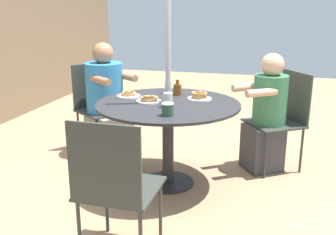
% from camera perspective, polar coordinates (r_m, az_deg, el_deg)
% --- Properties ---
extents(ground_plane, '(12.00, 12.00, 0.00)m').
position_cam_1_polar(ground_plane, '(3.63, 0.00, -9.44)').
color(ground_plane, tan).
extents(patio_table, '(1.24, 1.24, 0.75)m').
position_cam_1_polar(patio_table, '(3.41, 0.00, 0.11)').
color(patio_table, '#28282B').
rests_on(patio_table, ground).
extents(umbrella_pole, '(0.04, 0.04, 2.29)m').
position_cam_1_polar(umbrella_pole, '(3.31, 0.00, 8.74)').
color(umbrella_pole, '#ADADB2').
rests_on(umbrella_pole, ground).
extents(patio_chair_north, '(0.47, 0.47, 0.95)m').
position_cam_1_polar(patio_chair_north, '(2.40, -7.82, -9.41)').
color(patio_chair_north, '#333833').
rests_on(patio_chair_north, ground).
extents(patio_chair_east, '(0.65, 0.65, 0.95)m').
position_cam_1_polar(patio_chair_east, '(3.97, 16.33, 0.43)').
color(patio_chair_east, '#333833').
rests_on(patio_chair_east, ground).
extents(diner_east, '(0.51, 0.55, 1.14)m').
position_cam_1_polar(diner_east, '(3.87, 14.10, 0.05)').
color(diner_east, '#3D3D42').
rests_on(diner_east, ground).
extents(patio_chair_south, '(0.65, 0.65, 0.95)m').
position_cam_1_polar(patio_chair_south, '(4.36, -10.20, 2.23)').
color(patio_chair_south, '#333833').
rests_on(patio_chair_south, ground).
extents(diner_south, '(0.59, 0.61, 1.19)m').
position_cam_1_polar(diner_south, '(4.21, -8.90, 1.76)').
color(diner_south, gray).
rests_on(diner_south, ground).
extents(pancake_plate_a, '(0.21, 0.21, 0.06)m').
position_cam_1_polar(pancake_plate_a, '(3.40, -2.82, 2.57)').
color(pancake_plate_a, white).
rests_on(pancake_plate_a, patio_table).
extents(pancake_plate_b, '(0.21, 0.21, 0.08)m').
position_cam_1_polar(pancake_plate_b, '(3.50, 4.59, 3.04)').
color(pancake_plate_b, white).
rests_on(pancake_plate_b, patio_table).
extents(pancake_plate_c, '(0.21, 0.21, 0.06)m').
position_cam_1_polar(pancake_plate_c, '(3.61, -5.74, 3.25)').
color(pancake_plate_c, white).
rests_on(pancake_plate_c, patio_table).
extents(syrup_bottle, '(0.10, 0.08, 0.14)m').
position_cam_1_polar(syrup_bottle, '(3.66, 1.38, 4.13)').
color(syrup_bottle, brown).
rests_on(syrup_bottle, patio_table).
extents(coffee_cup, '(0.09, 0.09, 0.10)m').
position_cam_1_polar(coffee_cup, '(2.98, -0.06, 1.20)').
color(coffee_cup, '#33513D').
rests_on(coffee_cup, patio_table).
extents(drinking_glass_a, '(0.08, 0.08, 0.12)m').
position_cam_1_polar(drinking_glass_a, '(3.22, -0.02, 2.56)').
color(drinking_glass_a, silver).
rests_on(drinking_glass_a, patio_table).
extents(drinking_glass_b, '(0.07, 0.07, 0.12)m').
position_cam_1_polar(drinking_glass_b, '(3.73, 0.04, 4.42)').
color(drinking_glass_b, silver).
rests_on(drinking_glass_b, patio_table).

